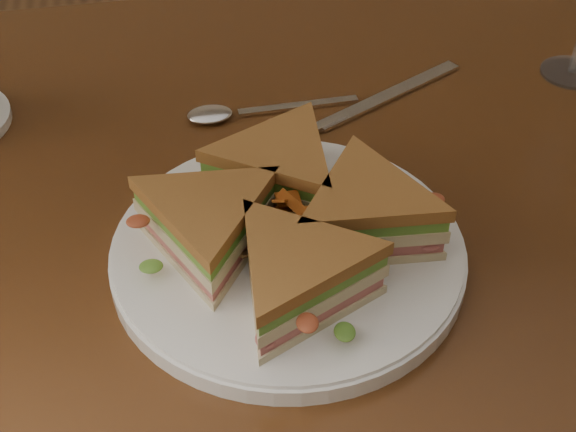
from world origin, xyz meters
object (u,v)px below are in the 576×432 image
(spoon, at_px, (232,113))
(knife, at_px, (380,100))
(plate, at_px, (288,253))
(sandwich_wedges, at_px, (288,221))
(table, at_px, (287,251))

(spoon, relative_size, knife, 0.93)
(plate, bearing_deg, sandwich_wedges, 104.04)
(plate, bearing_deg, spoon, 94.34)
(sandwich_wedges, bearing_deg, table, 79.49)
(sandwich_wedges, height_order, knife, sandwich_wedges)
(spoon, distance_m, knife, 0.16)
(knife, bearing_deg, sandwich_wedges, -150.61)
(sandwich_wedges, relative_size, spoon, 1.53)
(table, bearing_deg, knife, 40.95)
(plate, relative_size, knife, 1.52)
(sandwich_wedges, height_order, spoon, sandwich_wedges)
(knife, bearing_deg, spoon, 151.66)
(plate, xyz_separation_m, knife, (0.14, 0.22, -0.01))
(plate, height_order, knife, plate)
(knife, bearing_deg, table, -166.23)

